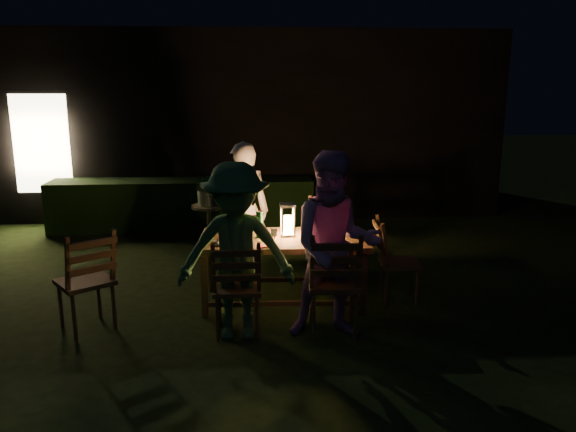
{
  "coord_description": "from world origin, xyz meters",
  "views": [
    {
      "loc": [
        0.54,
        -5.28,
        2.3
      ],
      "look_at": [
        0.98,
        0.66,
        0.9
      ],
      "focal_mm": 35.0,
      "sensor_mm": 36.0,
      "label": 1
    }
  ],
  "objects": [
    {
      "name": "wineglass_a",
      "position": [
        0.63,
        0.7,
        0.82
      ],
      "size": [
        0.06,
        0.06,
        0.18
      ],
      "primitive_type": null,
      "color": "#59070F",
      "rests_on": "dining_table"
    },
    {
      "name": "chair_near_right",
      "position": [
        1.33,
        -0.38,
        0.32
      ],
      "size": [
        0.5,
        0.53,
        1.05
      ],
      "rotation": [
        0.0,
        0.0,
        -0.07
      ],
      "color": "#51321B",
      "rests_on": "ground"
    },
    {
      "name": "chair_near_left",
      "position": [
        0.44,
        -0.34,
        0.3
      ],
      "size": [
        0.44,
        0.47,
        0.99
      ],
      "rotation": [
        0.0,
        0.0,
        -0.0
      ],
      "color": "#51321B",
      "rests_on": "ground"
    },
    {
      "name": "wineglass_e",
      "position": [
        0.8,
        0.11,
        0.82
      ],
      "size": [
        0.06,
        0.06,
        0.18
      ],
      "primitive_type": null,
      "color": "silver",
      "rests_on": "dining_table"
    },
    {
      "name": "chair_far_left",
      "position": [
        0.5,
        1.2,
        0.27
      ],
      "size": [
        0.46,
        0.48,
        0.9
      ],
      "rotation": [
        0.0,
        0.0,
        3.0
      ],
      "color": "#51321B",
      "rests_on": "ground"
    },
    {
      "name": "wineglass_b",
      "position": [
        0.19,
        0.32,
        0.82
      ],
      "size": [
        0.06,
        0.06,
        0.18
      ],
      "primitive_type": null,
      "color": "#59070F",
      "rests_on": "dining_table"
    },
    {
      "name": "phone",
      "position": [
        0.28,
        0.13,
        0.73
      ],
      "size": [
        0.14,
        0.07,
        0.01
      ],
      "primitive_type": "cube",
      "color": "black",
      "rests_on": "dining_table"
    },
    {
      "name": "bottle_table",
      "position": [
        0.67,
        0.42,
        0.87
      ],
      "size": [
        0.07,
        0.07,
        0.28
      ],
      "primitive_type": "cylinder",
      "color": "#0F471E",
      "rests_on": "dining_table"
    },
    {
      "name": "plate_near_right",
      "position": [
        1.36,
        0.17,
        0.74
      ],
      "size": [
        0.25,
        0.25,
        0.01
      ],
      "primitive_type": "cylinder",
      "color": "white",
      "rests_on": "dining_table"
    },
    {
      "name": "napkin_left",
      "position": [
        0.75,
        0.1,
        0.74
      ],
      "size": [
        0.18,
        0.14,
        0.01
      ],
      "primitive_type": "cube",
      "color": "red",
      "rests_on": "dining_table"
    },
    {
      "name": "person_house_side",
      "position": [
        0.5,
        1.25,
        0.83
      ],
      "size": [
        0.62,
        0.42,
        1.66
      ],
      "primitive_type": "imported",
      "rotation": [
        0.0,
        0.0,
        3.1
      ],
      "color": "beige",
      "rests_on": "ground"
    },
    {
      "name": "ice_bucket",
      "position": [
        0.0,
        2.46,
        0.76
      ],
      "size": [
        0.3,
        0.3,
        0.22
      ],
      "primitive_type": "cylinder",
      "color": "#A5A8AD",
      "rests_on": "side_table"
    },
    {
      "name": "bottle_bucket_a",
      "position": [
        -0.05,
        2.42,
        0.81
      ],
      "size": [
        0.07,
        0.07,
        0.32
      ],
      "primitive_type": "cylinder",
      "color": "#0F471E",
      "rests_on": "side_table"
    },
    {
      "name": "chair_end",
      "position": [
        2.15,
        0.36,
        0.29
      ],
      "size": [
        0.49,
        0.46,
        0.95
      ],
      "rotation": [
        0.0,
        0.0,
        -1.65
      ],
      "color": "#51321B",
      "rests_on": "ground"
    },
    {
      "name": "plate_far_left",
      "position": [
        0.38,
        0.65,
        0.74
      ],
      "size": [
        0.25,
        0.25,
        0.01
      ],
      "primitive_type": "cylinder",
      "color": "white",
      "rests_on": "dining_table"
    },
    {
      "name": "dining_table",
      "position": [
        0.92,
        0.41,
        0.66
      ],
      "size": [
        1.79,
        0.94,
        0.73
      ],
      "rotation": [
        0.0,
        0.0,
        -0.04
      ],
      "color": "#51321B",
      "rests_on": "ground"
    },
    {
      "name": "napkin_right",
      "position": [
        1.45,
        0.09,
        0.74
      ],
      "size": [
        0.18,
        0.14,
        0.01
      ],
      "primitive_type": "cube",
      "color": "red",
      "rests_on": "dining_table"
    },
    {
      "name": "bottle_bucket_b",
      "position": [
        0.05,
        2.5,
        0.81
      ],
      "size": [
        0.07,
        0.07,
        0.32
      ],
      "primitive_type": "cylinder",
      "color": "#0F471E",
      "rests_on": "side_table"
    },
    {
      "name": "plate_near_left",
      "position": [
        0.36,
        0.21,
        0.74
      ],
      "size": [
        0.25,
        0.25,
        0.01
      ],
      "primitive_type": "cylinder",
      "color": "white",
      "rests_on": "dining_table"
    },
    {
      "name": "person_opp_left",
      "position": [
        0.43,
        -0.39,
        0.82
      ],
      "size": [
        1.08,
        0.65,
        1.64
      ],
      "primitive_type": "imported",
      "rotation": [
        0.0,
        0.0,
        -0.04
      ],
      "color": "#346936",
      "rests_on": "ground"
    },
    {
      "name": "chair_far_right",
      "position": [
        1.5,
        1.16,
        0.31
      ],
      "size": [
        0.48,
        0.51,
        1.01
      ],
      "rotation": [
        0.0,
        0.0,
        3.08
      ],
      "color": "#51321B",
      "rests_on": "ground"
    },
    {
      "name": "garden_envelope",
      "position": [
        -0.01,
        6.15,
        1.58
      ],
      "size": [
        40.0,
        40.0,
        3.2
      ],
      "color": "black",
      "rests_on": "ground"
    },
    {
      "name": "wineglass_c",
      "position": [
        1.2,
        0.12,
        0.82
      ],
      "size": [
        0.06,
        0.06,
        0.18
      ],
      "primitive_type": null,
      "color": "#59070F",
      "rests_on": "dining_table"
    },
    {
      "name": "wineglass_d",
      "position": [
        1.54,
        0.56,
        0.82
      ],
      "size": [
        0.06,
        0.06,
        0.18
      ],
      "primitive_type": null,
      "color": "#59070F",
      "rests_on": "dining_table"
    },
    {
      "name": "side_table",
      "position": [
        0.0,
        2.46,
        0.57
      ],
      "size": [
        0.48,
        0.48,
        0.65
      ],
      "color": "olive",
      "rests_on": "ground"
    },
    {
      "name": "person_opp_right",
      "position": [
        1.33,
        -0.43,
        0.87
      ],
      "size": [
        0.87,
        0.69,
        1.73
      ],
      "primitive_type": "imported",
      "rotation": [
        0.0,
        0.0,
        -0.04
      ],
      "color": "#B77EB2",
      "rests_on": "ground"
    },
    {
      "name": "plate_far_right",
      "position": [
        1.37,
        0.61,
        0.74
      ],
      "size": [
        0.25,
        0.25,
        0.01
      ],
      "primitive_type": "cylinder",
      "color": "white",
      "rests_on": "dining_table"
    },
    {
      "name": "chair_spare",
      "position": [
        -0.99,
        -0.13,
        0.31
      ],
      "size": [
        0.67,
        0.68,
        1.04
      ],
      "rotation": [
        0.0,
        0.0,
        0.63
      ],
      "color": "#51321B",
      "rests_on": "ground"
    },
    {
      "name": "lantern",
      "position": [
        0.97,
        0.46,
        0.89
      ],
      "size": [
        0.16,
        0.16,
        0.35
      ],
      "color": "white",
      "rests_on": "dining_table"
    }
  ]
}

